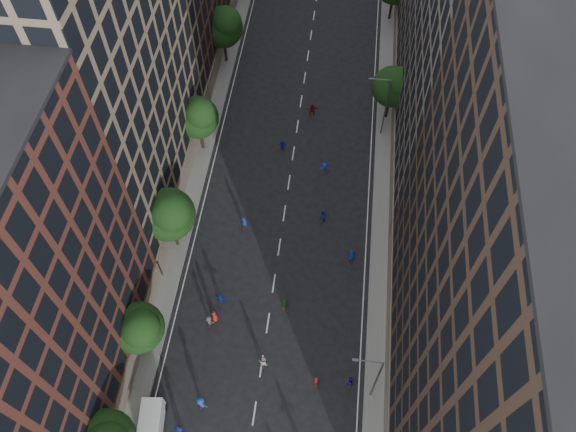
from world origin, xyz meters
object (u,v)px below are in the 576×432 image
object	(u,v)px
streetlamp_far	(384,104)
cargo_van	(151,424)
streetlamp_near	(375,377)
skater_2	(349,381)

from	to	relation	value
streetlamp_far	cargo_van	xyz separation A→B (m)	(-19.30, -38.31, -3.96)
streetlamp_near	skater_2	world-z (taller)	streetlamp_near
streetlamp_near	skater_2	xyz separation A→B (m)	(-1.87, 0.80, -4.31)
streetlamp_near	cargo_van	bearing A→B (deg)	-164.63
streetlamp_far	cargo_van	size ratio (longest dim) A/B	2.02
streetlamp_near	streetlamp_far	xyz separation A→B (m)	(0.00, 33.00, 0.00)
streetlamp_far	cargo_van	bearing A→B (deg)	-116.74
skater_2	streetlamp_near	bearing A→B (deg)	146.73
streetlamp_near	cargo_van	world-z (taller)	streetlamp_near
streetlamp_far	skater_2	bearing A→B (deg)	-93.32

